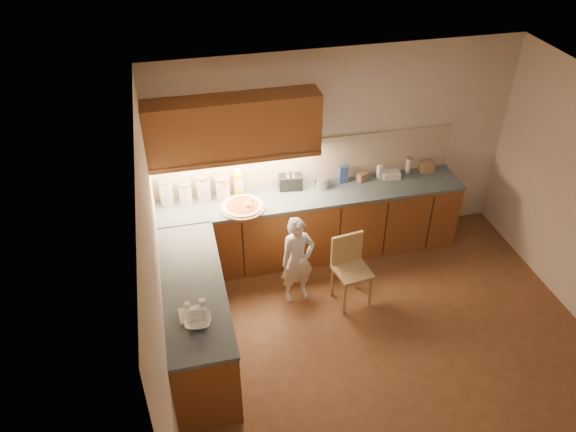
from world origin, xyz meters
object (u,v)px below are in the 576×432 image
object	(u,v)px
pizza_on_board	(243,207)
oil_jug	(238,183)
child	(297,260)
wooden_chair	(350,265)
toaster	(291,182)

from	to	relation	value
pizza_on_board	oil_jug	xyz separation A→B (m)	(0.01, 0.31, 0.13)
pizza_on_board	child	xyz separation A→B (m)	(0.50, -0.64, -0.39)
oil_jug	wooden_chair	bearing A→B (deg)	-45.38
oil_jug	toaster	distance (m)	0.64
child	toaster	bearing A→B (deg)	72.05
wooden_chair	toaster	size ratio (longest dim) A/B	2.86
pizza_on_board	oil_jug	world-z (taller)	oil_jug
child	wooden_chair	world-z (taller)	child
child	wooden_chair	xyz separation A→B (m)	(0.58, -0.15, -0.06)
child	oil_jug	distance (m)	1.19
oil_jug	pizza_on_board	bearing A→B (deg)	-91.00
child	wooden_chair	bearing A→B (deg)	-23.84
pizza_on_board	oil_jug	bearing A→B (deg)	89.00
pizza_on_board	child	size ratio (longest dim) A/B	0.48
oil_jug	toaster	world-z (taller)	oil_jug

